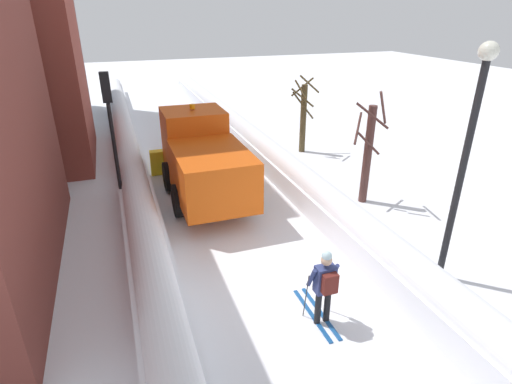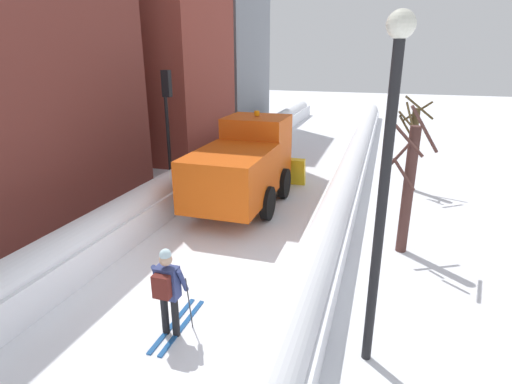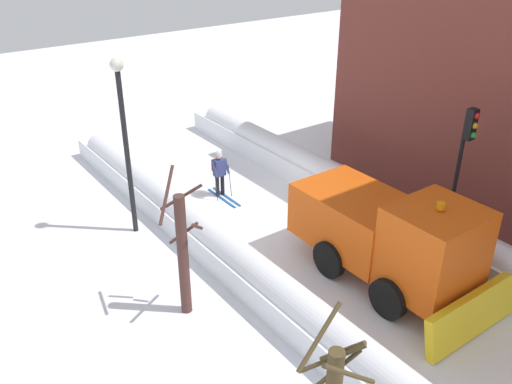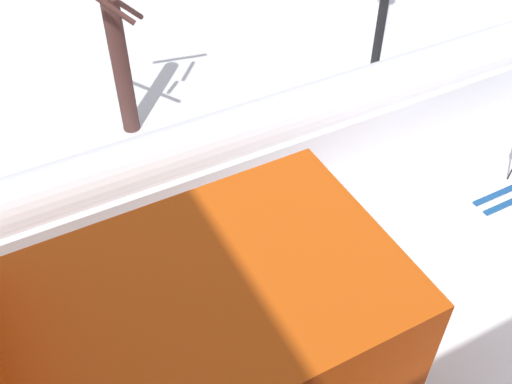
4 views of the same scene
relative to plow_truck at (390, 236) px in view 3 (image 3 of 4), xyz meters
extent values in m
plane|color=white|center=(0.48, 4.23, -1.48)|extent=(80.00, 80.00, 0.00)
cube|color=brown|center=(-8.13, -2.85, 2.85)|extent=(7.03, 8.74, 8.65)
cube|color=#DB510F|center=(0.00, -1.32, -0.08)|extent=(2.30, 3.40, 1.60)
cube|color=#DB510F|center=(0.00, 1.38, 0.27)|extent=(2.20, 2.00, 2.30)
cube|color=black|center=(0.00, 2.34, 0.78)|extent=(1.85, 0.06, 1.01)
cube|color=yellow|center=(0.00, 2.73, -0.93)|extent=(3.20, 0.46, 1.13)
cylinder|color=orange|center=(0.00, 1.38, 1.54)|extent=(0.20, 0.20, 0.18)
cylinder|color=black|center=(-1.15, 1.08, -0.93)|extent=(0.25, 1.10, 1.10)
cylinder|color=black|center=(1.15, 1.08, -0.93)|extent=(0.25, 1.10, 1.10)
cylinder|color=black|center=(-1.15, -1.12, -0.93)|extent=(0.25, 1.10, 1.10)
cylinder|color=black|center=(1.15, -1.12, -0.93)|extent=(0.25, 1.10, 1.10)
cylinder|color=black|center=(0.86, -7.16, -1.07)|extent=(0.14, 0.14, 0.82)
cylinder|color=black|center=(1.08, -7.16, -1.07)|extent=(0.14, 0.14, 0.82)
cube|color=navy|center=(0.97, -7.16, -0.35)|extent=(0.42, 0.26, 0.62)
cube|color=#591E19|center=(0.97, -7.37, -0.32)|extent=(0.32, 0.16, 0.44)
sphere|color=tan|center=(0.97, -7.16, 0.12)|extent=(0.24, 0.24, 0.24)
sphere|color=silver|center=(0.97, -7.16, 0.22)|extent=(0.22, 0.22, 0.22)
cylinder|color=navy|center=(0.71, -7.06, -0.32)|extent=(0.09, 0.33, 0.56)
cylinder|color=navy|center=(1.23, -7.06, -0.32)|extent=(0.09, 0.33, 0.56)
cube|color=#194C8C|center=(0.86, -6.91, -1.46)|extent=(0.09, 1.80, 0.03)
cube|color=#194C8C|center=(1.08, -6.91, -1.46)|extent=(0.09, 1.80, 0.03)
cylinder|color=#262628|center=(0.67, -6.94, -0.88)|extent=(0.02, 0.19, 1.19)
cylinder|color=#262628|center=(1.27, -6.94, -0.88)|extent=(0.02, 0.19, 1.19)
cylinder|color=black|center=(-2.84, -0.12, 0.35)|extent=(0.12, 0.12, 3.65)
cube|color=black|center=(-2.84, 0.02, 2.62)|extent=(0.28, 0.24, 0.90)
sphere|color=red|center=(-2.84, 0.15, 2.90)|extent=(0.18, 0.18, 0.18)
sphere|color=gold|center=(-2.84, 0.15, 2.62)|extent=(0.18, 0.18, 0.18)
sphere|color=green|center=(-2.84, 0.15, 2.34)|extent=(0.18, 0.18, 0.18)
cylinder|color=black|center=(4.57, -6.69, 1.18)|extent=(0.16, 0.16, 5.31)
sphere|color=silver|center=(4.57, -6.69, 4.01)|extent=(0.40, 0.40, 0.40)
cylinder|color=#4F302B|center=(5.22, -2.15, 0.23)|extent=(0.28, 0.28, 3.41)
cylinder|color=#4F302B|center=(5.06, -2.36, 0.74)|extent=(0.62, 0.58, 0.73)
cylinder|color=#4F302B|center=(5.01, -2.46, 1.69)|extent=(0.88, 0.76, 0.81)
cylinder|color=#4F302B|center=(5.41, -2.41, 1.89)|extent=(0.80, 0.63, 1.22)
cylinder|color=#4F302B|center=(4.94, -1.84, 1.13)|extent=(0.82, 0.96, 0.87)
cylinder|color=#4A3B22|center=(5.37, 3.31, 0.80)|extent=(0.87, 0.63, 1.21)
cylinder|color=#4A3B22|center=(5.61, 3.24, 1.74)|extent=(1.08, 0.27, 0.87)
cylinder|color=#4A3B22|center=(5.60, 3.94, 1.50)|extent=(1.04, 0.25, 0.86)
cylinder|color=#4A3B22|center=(5.31, 3.49, 1.47)|extent=(0.34, 0.75, 0.82)
cylinder|color=#4A3B22|center=(5.32, 3.29, 1.15)|extent=(0.85, 0.79, 0.80)
camera|label=1|loc=(-2.70, -13.28, 4.80)|focal=28.65mm
camera|label=2|loc=(4.51, -12.95, 3.66)|focal=28.83mm
camera|label=3|loc=(10.44, 8.15, 7.89)|focal=38.40mm
camera|label=4|loc=(-2.96, -0.21, 4.83)|focal=42.17mm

